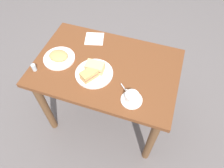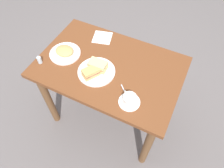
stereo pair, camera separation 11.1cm
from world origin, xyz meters
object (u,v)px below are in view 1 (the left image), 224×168
object	(u,v)px
spoon	(126,90)
napkin	(94,39)
dining_table	(106,77)
sandwich_plate	(94,73)
coffee_cup	(132,97)
coffee_saucer	(132,100)
salt_shaker	(34,67)
side_plate	(59,58)
sandwich_front	(95,67)
sandwich_back	(89,75)

from	to	relation	value
spoon	napkin	size ratio (longest dim) A/B	0.53
dining_table	sandwich_plate	bearing A→B (deg)	60.10
dining_table	coffee_cup	bearing A→B (deg)	138.81
coffee_saucer	salt_shaker	bearing A→B (deg)	-1.97
dining_table	side_plate	size ratio (longest dim) A/B	4.49
side_plate	napkin	size ratio (longest dim) A/B	1.61
coffee_saucer	sandwich_front	bearing A→B (deg)	-26.52
sandwich_front	coffee_cup	world-z (taller)	sandwich_front
napkin	salt_shaker	distance (m)	0.54
coffee_saucer	napkin	world-z (taller)	coffee_saucer
dining_table	sandwich_front	distance (m)	0.20
napkin	salt_shaker	world-z (taller)	salt_shaker
sandwich_front	coffee_saucer	size ratio (longest dim) A/B	0.92
salt_shaker	sandwich_front	bearing A→B (deg)	-162.59
dining_table	coffee_saucer	xyz separation A→B (m)	(-0.26, 0.23, 0.14)
dining_table	sandwich_back	bearing A→B (deg)	63.66
side_plate	salt_shaker	world-z (taller)	salt_shaker
dining_table	side_plate	xyz separation A→B (m)	(0.36, 0.05, 0.14)
sandwich_back	side_plate	xyz separation A→B (m)	(0.29, -0.10, -0.04)
coffee_saucer	salt_shaker	world-z (taller)	salt_shaker
napkin	dining_table	bearing A→B (deg)	127.44
coffee_saucer	sandwich_plate	bearing A→B (deg)	-22.30
sandwich_front	salt_shaker	distance (m)	0.45
dining_table	napkin	size ratio (longest dim) A/B	7.22
coffee_cup	sandwich_plate	bearing A→B (deg)	-22.23
napkin	sandwich_front	bearing A→B (deg)	112.72
sandwich_back	salt_shaker	distance (m)	0.42
napkin	salt_shaker	xyz separation A→B (m)	(0.29, 0.45, 0.03)
coffee_saucer	napkin	distance (m)	0.66
coffee_cup	napkin	world-z (taller)	coffee_cup
side_plate	coffee_saucer	bearing A→B (deg)	163.70
sandwich_plate	napkin	distance (m)	0.37
coffee_cup	sandwich_back	bearing A→B (deg)	-13.48
coffee_cup	salt_shaker	size ratio (longest dim) A/B	1.86
sandwich_back	salt_shaker	xyz separation A→B (m)	(0.41, 0.06, -0.02)
sandwich_front	spoon	size ratio (longest dim) A/B	1.67
spoon	salt_shaker	size ratio (longest dim) A/B	1.42
dining_table	sandwich_front	world-z (taller)	sandwich_front
dining_table	spoon	world-z (taller)	spoon
dining_table	napkin	xyz separation A→B (m)	(0.19, -0.25, 0.14)
coffee_cup	side_plate	size ratio (longest dim) A/B	0.43
dining_table	side_plate	bearing A→B (deg)	7.08
coffee_cup	napkin	distance (m)	0.66
dining_table	napkin	bearing A→B (deg)	-52.56
sandwich_front	salt_shaker	xyz separation A→B (m)	(0.43, 0.13, -0.02)
sandwich_front	spoon	xyz separation A→B (m)	(-0.26, 0.10, -0.03)
sandwich_plate	coffee_saucer	bearing A→B (deg)	157.70
coffee_saucer	side_plate	bearing A→B (deg)	-16.30
sandwich_front	sandwich_back	size ratio (longest dim) A/B	0.97
napkin	salt_shaker	bearing A→B (deg)	57.20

